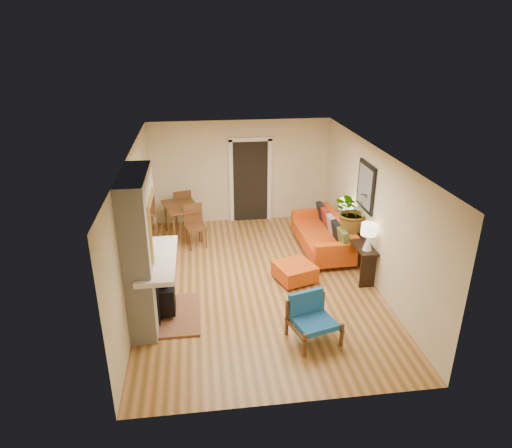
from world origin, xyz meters
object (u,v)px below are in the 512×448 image
at_px(lamp_near, 369,234).
at_px(lamp_far, 346,208).
at_px(blue_chair, 311,315).
at_px(dining_table, 185,211).
at_px(console_table, 354,241).
at_px(sofa, 325,235).
at_px(ottoman, 295,271).
at_px(houseplant, 353,210).

xyz_separation_m(lamp_near, lamp_far, (0.00, 1.37, 0.00)).
height_order(blue_chair, lamp_near, lamp_near).
relative_size(dining_table, lamp_near, 3.44).
xyz_separation_m(blue_chair, console_table, (1.45, 2.22, 0.18)).
height_order(dining_table, lamp_near, lamp_near).
height_order(sofa, lamp_near, lamp_near).
xyz_separation_m(blue_chair, lamp_near, (1.45, 1.53, 0.67)).
relative_size(dining_table, console_table, 1.00).
relative_size(sofa, ottoman, 2.40).
bearing_deg(blue_chair, dining_table, 115.64).
bearing_deg(console_table, houseplant, 93.00).
xyz_separation_m(blue_chair, houseplant, (1.44, 2.41, 0.79)).
xyz_separation_m(ottoman, console_table, (1.33, 0.43, 0.37)).
relative_size(sofa, lamp_far, 3.96).
bearing_deg(lamp_near, ottoman, 168.66).
xyz_separation_m(lamp_far, houseplant, (-0.01, -0.48, 0.13)).
distance_m(blue_chair, dining_table, 4.73).
distance_m(dining_table, lamp_near, 4.46).
bearing_deg(lamp_far, ottoman, -140.52).
relative_size(sofa, blue_chair, 2.48).
distance_m(blue_chair, houseplant, 2.92).
bearing_deg(ottoman, dining_table, 131.25).
relative_size(blue_chair, houseplant, 0.92).
distance_m(blue_chair, console_table, 2.66).
bearing_deg(lamp_far, houseplant, -91.20).
xyz_separation_m(console_table, houseplant, (-0.01, 0.19, 0.62)).
bearing_deg(houseplant, ottoman, -154.91).
height_order(ottoman, blue_chair, blue_chair).
height_order(sofa, dining_table, dining_table).
height_order(sofa, ottoman, sofa).
xyz_separation_m(blue_chair, dining_table, (-2.04, 4.26, 0.24)).
xyz_separation_m(ottoman, lamp_far, (1.33, 1.10, 0.86)).
bearing_deg(console_table, lamp_far, 90.00).
height_order(ottoman, dining_table, dining_table).
relative_size(ottoman, blue_chair, 1.03).
height_order(ottoman, console_table, console_table).
relative_size(console_table, houseplant, 1.98).
distance_m(sofa, dining_table, 3.36).
xyz_separation_m(sofa, dining_table, (-3.13, 1.19, 0.27)).
bearing_deg(dining_table, lamp_far, -21.34).
bearing_deg(sofa, blue_chair, -109.41).
distance_m(dining_table, houseplant, 3.98).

